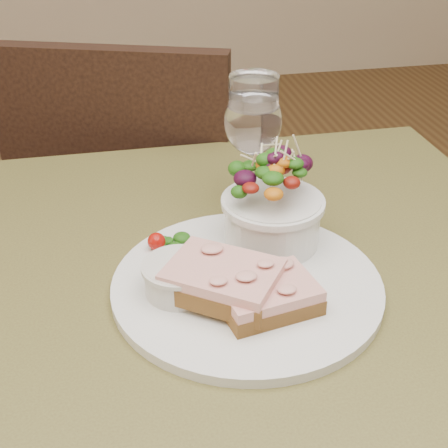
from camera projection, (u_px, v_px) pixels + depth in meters
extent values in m
cube|color=#4B4220|center=(246.00, 295.00, 0.74)|extent=(0.80, 0.80, 0.04)
cylinder|color=black|center=(22.00, 368.00, 1.16)|extent=(0.05, 0.05, 0.71)
cylinder|color=black|center=(366.00, 320.00, 1.27)|extent=(0.05, 0.05, 0.71)
cube|color=black|center=(148.00, 222.00, 1.42)|extent=(0.54, 0.54, 0.04)
cube|color=black|center=(116.00, 169.00, 1.15)|extent=(0.41, 0.18, 0.45)
cube|color=black|center=(154.00, 300.00, 1.54)|extent=(0.46, 0.46, 0.45)
cylinder|color=white|center=(247.00, 285.00, 0.71)|extent=(0.31, 0.31, 0.01)
cube|color=#472513|center=(267.00, 299.00, 0.66)|extent=(0.11, 0.09, 0.02)
cube|color=#FFECC1|center=(268.00, 288.00, 0.66)|extent=(0.11, 0.09, 0.01)
cube|color=#472513|center=(223.00, 284.00, 0.67)|extent=(0.15, 0.14, 0.02)
cube|color=#FFECC1|center=(223.00, 272.00, 0.66)|extent=(0.14, 0.14, 0.01)
cylinder|color=beige|center=(179.00, 278.00, 0.68)|extent=(0.08, 0.08, 0.04)
cylinder|color=olive|center=(179.00, 266.00, 0.67)|extent=(0.07, 0.07, 0.01)
cylinder|color=white|center=(272.00, 220.00, 0.76)|extent=(0.12, 0.12, 0.06)
ellipsoid|color=black|center=(274.00, 179.00, 0.73)|extent=(0.10, 0.10, 0.06)
ellipsoid|color=black|center=(168.00, 239.00, 0.77)|extent=(0.04, 0.04, 0.01)
sphere|color=#990E08|center=(156.00, 241.00, 0.76)|extent=(0.02, 0.02, 0.02)
cylinder|color=white|center=(251.00, 206.00, 0.87)|extent=(0.07, 0.07, 0.00)
cylinder|color=white|center=(252.00, 176.00, 0.85)|extent=(0.01, 0.01, 0.09)
ellipsoid|color=white|center=(253.00, 121.00, 0.81)|extent=(0.08, 0.08, 0.09)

